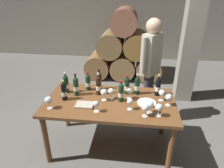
# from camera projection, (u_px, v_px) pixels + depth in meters

# --- Properties ---
(ground_plane) EXTENTS (14.00, 14.00, 0.00)m
(ground_plane) POSITION_uv_depth(u_px,v_px,m) (110.00, 145.00, 2.96)
(ground_plane) COLOR #66635E
(cellar_back_wall) EXTENTS (10.00, 0.24, 2.80)m
(cellar_back_wall) POSITION_uv_depth(u_px,v_px,m) (128.00, 12.00, 6.09)
(cellar_back_wall) COLOR gray
(cellar_back_wall) RESTS_ON ground_plane
(barrel_stack) EXTENTS (1.86, 0.90, 1.69)m
(barrel_stack) POSITION_uv_depth(u_px,v_px,m) (124.00, 51.00, 4.99)
(barrel_stack) COLOR brown
(barrel_stack) RESTS_ON ground_plane
(stone_pillar) EXTENTS (0.32, 0.32, 2.60)m
(stone_pillar) POSITION_uv_depth(u_px,v_px,m) (192.00, 36.00, 3.67)
(stone_pillar) COLOR gray
(stone_pillar) RESTS_ON ground_plane
(dining_table) EXTENTS (1.70, 0.90, 0.76)m
(dining_table) POSITION_uv_depth(u_px,v_px,m) (110.00, 107.00, 2.66)
(dining_table) COLOR brown
(dining_table) RESTS_ON ground_plane
(wine_bottle_0) EXTENTS (0.07, 0.07, 0.28)m
(wine_bottle_0) POSITION_uv_depth(u_px,v_px,m) (64.00, 91.00, 2.61)
(wine_bottle_0) COLOR black
(wine_bottle_0) RESTS_ON dining_table
(wine_bottle_1) EXTENTS (0.07, 0.07, 0.29)m
(wine_bottle_1) POSITION_uv_depth(u_px,v_px,m) (121.00, 92.00, 2.57)
(wine_bottle_1) COLOR #19381E
(wine_bottle_1) RESTS_ON dining_table
(wine_bottle_2) EXTENTS (0.07, 0.07, 0.31)m
(wine_bottle_2) POSITION_uv_depth(u_px,v_px,m) (99.00, 81.00, 2.87)
(wine_bottle_2) COLOR black
(wine_bottle_2) RESTS_ON dining_table
(wine_bottle_3) EXTENTS (0.07, 0.07, 0.31)m
(wine_bottle_3) POSITION_uv_depth(u_px,v_px,m) (76.00, 86.00, 2.71)
(wine_bottle_3) COLOR #19381E
(wine_bottle_3) RESTS_ON dining_table
(wine_bottle_4) EXTENTS (0.07, 0.07, 0.31)m
(wine_bottle_4) POSITION_uv_depth(u_px,v_px,m) (66.00, 84.00, 2.78)
(wine_bottle_4) COLOR black
(wine_bottle_4) RESTS_ON dining_table
(wine_bottle_5) EXTENTS (0.07, 0.07, 0.32)m
(wine_bottle_5) POSITION_uv_depth(u_px,v_px,m) (98.00, 85.00, 2.73)
(wine_bottle_5) COLOR black
(wine_bottle_5) RESTS_ON dining_table
(wine_bottle_6) EXTENTS (0.07, 0.07, 0.30)m
(wine_bottle_6) POSITION_uv_depth(u_px,v_px,m) (158.00, 86.00, 2.71)
(wine_bottle_6) COLOR black
(wine_bottle_6) RESTS_ON dining_table
(wine_bottle_7) EXTENTS (0.07, 0.07, 0.28)m
(wine_bottle_7) POSITION_uv_depth(u_px,v_px,m) (88.00, 82.00, 2.86)
(wine_bottle_7) COLOR #19381E
(wine_bottle_7) RESTS_ON dining_table
(wine_bottle_8) EXTENTS (0.07, 0.07, 0.30)m
(wine_bottle_8) POSITION_uv_depth(u_px,v_px,m) (137.00, 85.00, 2.74)
(wine_bottle_8) COLOR black
(wine_bottle_8) RESTS_ON dining_table
(wine_bottle_9) EXTENTS (0.07, 0.07, 0.28)m
(wine_bottle_9) POSITION_uv_depth(u_px,v_px,m) (127.00, 86.00, 2.76)
(wine_bottle_9) COLOR black
(wine_bottle_9) RESTS_ON dining_table
(wine_glass_0) EXTENTS (0.07, 0.07, 0.15)m
(wine_glass_0) POSITION_uv_depth(u_px,v_px,m) (129.00, 92.00, 2.64)
(wine_glass_0) COLOR white
(wine_glass_0) RESTS_ON dining_table
(wine_glass_1) EXTENTS (0.09, 0.09, 0.16)m
(wine_glass_1) POSITION_uv_depth(u_px,v_px,m) (159.00, 108.00, 2.27)
(wine_glass_1) COLOR white
(wine_glass_1) RESTS_ON dining_table
(wine_glass_2) EXTENTS (0.09, 0.09, 0.16)m
(wine_glass_2) POSITION_uv_depth(u_px,v_px,m) (150.00, 104.00, 2.33)
(wine_glass_2) COLOR white
(wine_glass_2) RESTS_ON dining_table
(wine_glass_3) EXTENTS (0.08, 0.08, 0.15)m
(wine_glass_3) POSITION_uv_depth(u_px,v_px,m) (111.00, 92.00, 2.63)
(wine_glass_3) COLOR white
(wine_glass_3) RESTS_ON dining_table
(wine_glass_4) EXTENTS (0.07, 0.07, 0.14)m
(wine_glass_4) POSITION_uv_depth(u_px,v_px,m) (96.00, 104.00, 2.35)
(wine_glass_4) COLOR white
(wine_glass_4) RESTS_ON dining_table
(wine_glass_5) EXTENTS (0.09, 0.09, 0.16)m
(wine_glass_5) POSITION_uv_depth(u_px,v_px,m) (145.00, 108.00, 2.27)
(wine_glass_5) COLOR white
(wine_glass_5) RESTS_ON dining_table
(wine_glass_6) EXTENTS (0.09, 0.09, 0.16)m
(wine_glass_6) POSITION_uv_depth(u_px,v_px,m) (104.00, 93.00, 2.59)
(wine_glass_6) COLOR white
(wine_glass_6) RESTS_ON dining_table
(wine_glass_7) EXTENTS (0.08, 0.08, 0.16)m
(wine_glass_7) POSITION_uv_depth(u_px,v_px,m) (162.00, 93.00, 2.59)
(wine_glass_7) COLOR white
(wine_glass_7) RESTS_ON dining_table
(wine_glass_8) EXTENTS (0.09, 0.09, 0.16)m
(wine_glass_8) POSITION_uv_depth(u_px,v_px,m) (169.00, 97.00, 2.48)
(wine_glass_8) COLOR white
(wine_glass_8) RESTS_ON dining_table
(wine_glass_9) EXTENTS (0.08, 0.08, 0.15)m
(wine_glass_9) POSITION_uv_depth(u_px,v_px,m) (130.00, 102.00, 2.40)
(wine_glass_9) COLOR white
(wine_glass_9) RESTS_ON dining_table
(wine_glass_10) EXTENTS (0.09, 0.09, 0.16)m
(wine_glass_10) POSITION_uv_depth(u_px,v_px,m) (49.00, 100.00, 2.41)
(wine_glass_10) COLOR white
(wine_glass_10) RESTS_ON dining_table
(tasting_notebook) EXTENTS (0.22, 0.16, 0.03)m
(tasting_notebook) POSITION_uv_depth(u_px,v_px,m) (85.00, 105.00, 2.51)
(tasting_notebook) COLOR #B2A893
(tasting_notebook) RESTS_ON dining_table
(serving_plate) EXTENTS (0.24, 0.24, 0.01)m
(serving_plate) POSITION_uv_depth(u_px,v_px,m) (147.00, 103.00, 2.57)
(serving_plate) COLOR white
(serving_plate) RESTS_ON dining_table
(sommelier_presenting) EXTENTS (0.33, 0.42, 1.72)m
(sommelier_presenting) POSITION_uv_depth(u_px,v_px,m) (151.00, 63.00, 3.11)
(sommelier_presenting) COLOR #383842
(sommelier_presenting) RESTS_ON ground_plane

